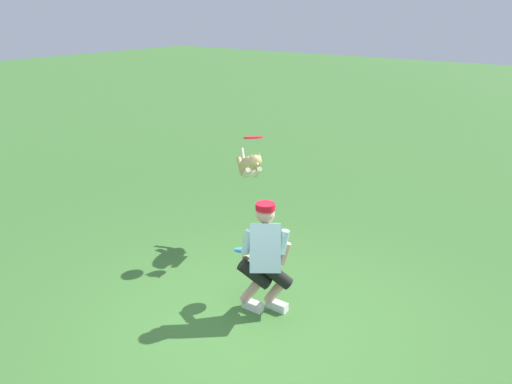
{
  "coord_description": "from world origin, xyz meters",
  "views": [
    {
      "loc": [
        -3.01,
        3.94,
        3.35
      ],
      "look_at": [
        0.71,
        -1.1,
        1.13
      ],
      "focal_mm": 37.26,
      "sensor_mm": 36.0,
      "label": 1
    }
  ],
  "objects_px": {
    "dog": "(250,166)",
    "frisbee_held": "(245,250)",
    "person": "(265,255)",
    "frisbee_flying": "(253,137)"
  },
  "relations": [
    {
      "from": "dog",
      "to": "frisbee_held",
      "type": "bearing_deg",
      "value": -15.81
    },
    {
      "from": "person",
      "to": "frisbee_flying",
      "type": "xyz_separation_m",
      "value": [
        1.09,
        -1.24,
        0.95
      ]
    },
    {
      "from": "dog",
      "to": "frisbee_flying",
      "type": "xyz_separation_m",
      "value": [
        -0.17,
        0.14,
        0.47
      ]
    },
    {
      "from": "person",
      "to": "frisbee_held",
      "type": "relative_size",
      "value": 5.33
    },
    {
      "from": "dog",
      "to": "frisbee_held",
      "type": "height_order",
      "value": "dog"
    },
    {
      "from": "dog",
      "to": "frisbee_held",
      "type": "relative_size",
      "value": 3.35
    },
    {
      "from": "dog",
      "to": "frisbee_flying",
      "type": "distance_m",
      "value": 0.52
    },
    {
      "from": "person",
      "to": "frisbee_flying",
      "type": "bearing_deg",
      "value": 5.42
    },
    {
      "from": "frisbee_held",
      "to": "dog",
      "type": "bearing_deg",
      "value": -55.21
    },
    {
      "from": "person",
      "to": "dog",
      "type": "bearing_deg",
      "value": 6.45
    }
  ]
}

